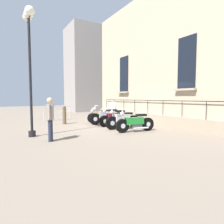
# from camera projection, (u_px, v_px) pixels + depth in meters

# --- Properties ---
(ground_plane) EXTENTS (60.00, 60.00, 0.00)m
(ground_plane) POSITION_uv_depth(u_px,v_px,m) (114.00, 126.00, 10.74)
(ground_plane) COLOR gray
(building_facade) EXTENTS (0.82, 12.44, 8.11)m
(building_facade) POSITION_uv_depth(u_px,v_px,m) (153.00, 59.00, 11.89)
(building_facade) COLOR tan
(building_facade) RESTS_ON ground_plane
(motorcycle_yellow) EXTENTS (1.95, 0.54, 0.95)m
(motorcycle_yellow) POSITION_uv_depth(u_px,v_px,m) (101.00, 116.00, 12.48)
(motorcycle_yellow) COLOR black
(motorcycle_yellow) RESTS_ON ground_plane
(motorcycle_silver) EXTENTS (2.23, 0.66, 1.14)m
(motorcycle_silver) POSITION_uv_depth(u_px,v_px,m) (107.00, 117.00, 11.56)
(motorcycle_silver) COLOR black
(motorcycle_silver) RESTS_ON ground_plane
(motorcycle_maroon) EXTENTS (2.02, 0.55, 1.07)m
(motorcycle_maroon) POSITION_uv_depth(u_px,v_px,m) (115.00, 118.00, 10.77)
(motorcycle_maroon) COLOR black
(motorcycle_maroon) RESTS_ON ground_plane
(motorcycle_white) EXTENTS (1.93, 0.69, 1.39)m
(motorcycle_white) POSITION_uv_depth(u_px,v_px,m) (123.00, 120.00, 9.79)
(motorcycle_white) COLOR black
(motorcycle_white) RESTS_ON ground_plane
(motorcycle_green) EXTENTS (2.01, 0.57, 1.08)m
(motorcycle_green) POSITION_uv_depth(u_px,v_px,m) (135.00, 123.00, 8.98)
(motorcycle_green) COLOR black
(motorcycle_green) RESTS_ON ground_plane
(lamppost) EXTENTS (0.35, 1.05, 5.02)m
(lamppost) POSITION_uv_depth(u_px,v_px,m) (29.00, 41.00, 7.57)
(lamppost) COLOR black
(lamppost) RESTS_ON ground_plane
(crowd_barrier) EXTENTS (1.91, 0.16, 1.05)m
(crowd_barrier) POSITION_uv_depth(u_px,v_px,m) (57.00, 112.00, 13.51)
(crowd_barrier) COLOR #B7B7BF
(crowd_barrier) RESTS_ON ground_plane
(bollard) EXTENTS (0.21, 0.21, 1.11)m
(bollard) POSITION_uv_depth(u_px,v_px,m) (64.00, 115.00, 11.55)
(bollard) COLOR brown
(bollard) RESTS_ON ground_plane
(pedestrian_standing) EXTENTS (0.34, 0.50, 1.59)m
(pedestrian_standing) POSITION_uv_depth(u_px,v_px,m) (50.00, 117.00, 6.97)
(pedestrian_standing) COLOR #23283D
(pedestrian_standing) RESTS_ON ground_plane
(distant_building) EXTENTS (4.99, 4.11, 9.94)m
(distant_building) POSITION_uv_depth(u_px,v_px,m) (89.00, 70.00, 23.58)
(distant_building) COLOR gray
(distant_building) RESTS_ON ground_plane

